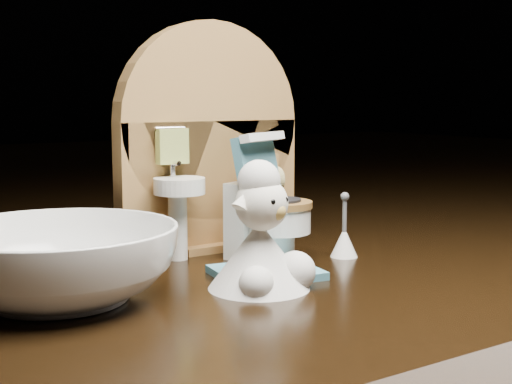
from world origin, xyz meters
TOP-DOWN VIEW (x-y plane):
  - backdrop_panel at (-0.00, 0.06)m, footprint 0.13×0.05m
  - toy_toilet at (0.01, 0.02)m, footprint 0.05×0.06m
  - bath_mat at (-0.01, -0.02)m, footprint 0.06×0.05m
  - toilet_brush at (0.06, -0.00)m, footprint 0.02×0.02m
  - plush_lamb at (-0.03, -0.04)m, footprint 0.05×0.05m
  - ceramic_bowl at (-0.12, -0.00)m, footprint 0.15×0.15m

SIDE VIEW (x-z plane):
  - bath_mat at x=-0.01m, z-range 0.00..0.00m
  - toilet_brush at x=0.06m, z-range -0.01..0.03m
  - ceramic_bowl at x=-0.12m, z-range 0.00..0.04m
  - plush_lamb at x=-0.03m, z-range -0.01..0.06m
  - toy_toilet at x=0.01m, z-range -0.01..0.07m
  - backdrop_panel at x=0.00m, z-range -0.01..0.14m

